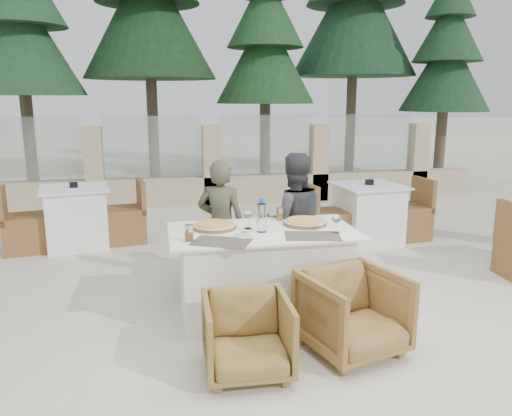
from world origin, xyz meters
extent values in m
plane|color=beige|center=(0.00, 0.00, 0.00)|extent=(80.00, 80.00, 0.00)
cube|color=#F0E9C4|center=(0.00, 14.00, 0.01)|extent=(30.00, 16.00, 0.01)
cone|color=#204B29|center=(-3.50, 7.00, 2.75)|extent=(2.42, 2.42, 5.50)
cone|color=#183A1B|center=(-1.00, 7.50, 3.25)|extent=(2.86, 2.86, 6.50)
cone|color=#204C24|center=(1.50, 7.20, 2.50)|extent=(2.20, 2.20, 5.00)
cone|color=#1B4124|center=(3.80, 7.80, 3.40)|extent=(2.99, 2.99, 6.80)
cone|color=#1E4425|center=(5.50, 6.50, 2.25)|extent=(1.98, 1.98, 4.50)
cube|color=#514C45|center=(-0.48, -0.27, 0.77)|extent=(0.53, 0.46, 0.00)
cube|color=#555149|center=(0.28, -0.24, 0.77)|extent=(0.50, 0.39, 0.00)
cylinder|color=orange|center=(-0.49, 0.16, 0.79)|extent=(0.50, 0.50, 0.05)
cylinder|color=orange|center=(0.33, 0.13, 0.80)|extent=(0.47, 0.47, 0.05)
cylinder|color=#AFD1E7|center=(-0.10, -0.03, 0.91)|extent=(0.10, 0.10, 0.29)
cylinder|color=#C7701C|center=(-0.72, -0.18, 0.84)|extent=(0.09, 0.09, 0.13)
cylinder|color=orange|center=(0.14, 0.34, 0.83)|extent=(0.08, 0.08, 0.12)
imported|color=brown|center=(-0.32, 0.89, 0.28)|extent=(0.63, 0.65, 0.56)
imported|color=olive|center=(0.37, 0.85, 0.30)|extent=(0.80, 0.81, 0.60)
imported|color=olive|center=(-0.39, -0.90, 0.28)|extent=(0.61, 0.63, 0.55)
imported|color=olive|center=(0.44, -0.76, 0.31)|extent=(0.83, 0.85, 0.62)
imported|color=#4A4B37|center=(-0.36, 0.71, 0.65)|extent=(0.56, 0.47, 1.30)
imported|color=#3B3E41|center=(0.33, 0.55, 0.69)|extent=(0.70, 0.57, 1.37)
camera|label=1|loc=(-0.95, -4.02, 1.88)|focal=35.00mm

